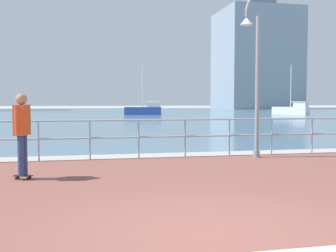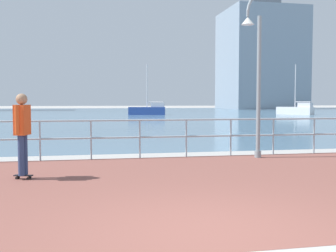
% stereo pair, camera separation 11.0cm
% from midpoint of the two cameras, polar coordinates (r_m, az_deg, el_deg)
% --- Properties ---
extents(ground, '(220.00, 220.00, 0.00)m').
position_cam_midpoint_polar(ground, '(44.86, -9.32, 1.30)').
color(ground, '#ADAAA5').
extents(brick_paving, '(28.00, 7.65, 0.01)m').
position_cam_midpoint_polar(brick_paving, '(8.26, -0.14, -8.08)').
color(brick_paving, brown).
rests_on(brick_paving, ground).
extents(harbor_water, '(180.00, 88.00, 0.00)m').
position_cam_midpoint_polar(harbor_water, '(56.81, -9.74, 1.74)').
color(harbor_water, slate).
rests_on(harbor_water, ground).
extents(waterfront_railing, '(25.25, 0.06, 1.14)m').
position_cam_midpoint_polar(waterfront_railing, '(11.90, -3.71, -0.74)').
color(waterfront_railing, '#9EADB7').
rests_on(waterfront_railing, ground).
extents(lamppost, '(0.75, 0.54, 4.72)m').
position_cam_midpoint_polar(lamppost, '(12.12, 12.36, 7.88)').
color(lamppost, gray).
rests_on(lamppost, ground).
extents(skateboarder, '(0.41, 0.55, 1.82)m').
position_cam_midpoint_polar(skateboarder, '(9.12, -19.41, -0.21)').
color(skateboarder, black).
rests_on(skateboarder, ground).
extents(sailboat_teal, '(3.79, 4.42, 6.29)m').
position_cam_midpoint_polar(sailboat_teal, '(53.87, 17.56, 2.17)').
color(sailboat_teal, white).
rests_on(sailboat_teal, ground).
extents(sailboat_ivory, '(4.68, 2.39, 6.30)m').
position_cam_midpoint_polar(sailboat_ivory, '(50.49, -2.72, 2.26)').
color(sailboat_ivory, '#284799').
rests_on(sailboat_ivory, ground).
extents(tower_slate, '(16.60, 15.79, 24.28)m').
position_cam_midpoint_polar(tower_slate, '(96.85, 12.87, 9.09)').
color(tower_slate, '#8493A3').
rests_on(tower_slate, ground).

